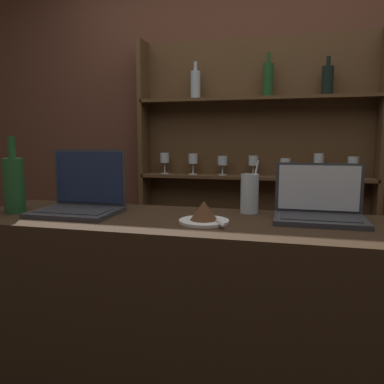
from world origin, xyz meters
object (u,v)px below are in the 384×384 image
object	(u,v)px
water_glass	(250,193)
wine_bottle_green	(14,184)
cake_plate	(204,214)
laptop_far	(319,208)
laptop_near	(81,199)

from	to	relation	value
water_glass	wine_bottle_green	world-z (taller)	wine_bottle_green
cake_plate	laptop_far	bearing A→B (deg)	19.23
laptop_near	laptop_far	size ratio (longest dim) A/B	1.01
cake_plate	water_glass	distance (m)	0.27
water_glass	cake_plate	bearing A→B (deg)	-122.55
laptop_far	cake_plate	xyz separation A→B (m)	(-0.40, -0.14, -0.01)
laptop_near	laptop_far	bearing A→B (deg)	4.98
laptop_near	laptop_far	xyz separation A→B (m)	(0.93, 0.08, -0.01)
laptop_near	cake_plate	size ratio (longest dim) A/B	1.78
laptop_near	cake_plate	bearing A→B (deg)	-6.46
water_glass	laptop_near	bearing A→B (deg)	-166.47
wine_bottle_green	laptop_near	bearing A→B (deg)	14.96
cake_plate	water_glass	world-z (taller)	water_glass
laptop_near	wine_bottle_green	bearing A→B (deg)	-165.04
laptop_near	wine_bottle_green	distance (m)	0.27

